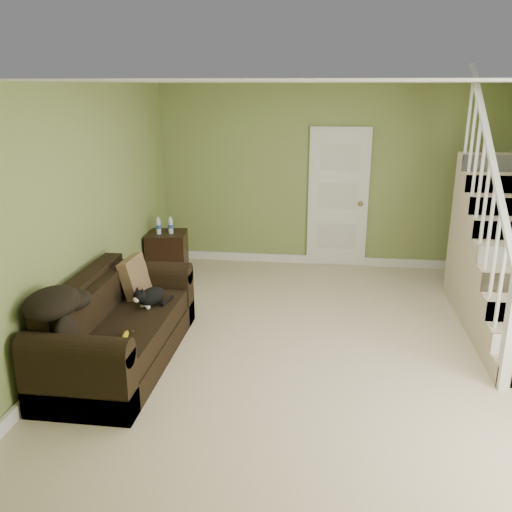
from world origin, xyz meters
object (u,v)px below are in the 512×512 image
(cat, at_px, (151,297))
(sofa, at_px, (117,330))
(banana, at_px, (125,335))
(side_table, at_px, (167,254))

(cat, bearing_deg, sofa, -104.49)
(sofa, xyz_separation_m, cat, (0.25, 0.32, 0.23))
(sofa, bearing_deg, banana, -58.41)
(side_table, bearing_deg, sofa, -84.89)
(side_table, relative_size, cat, 1.67)
(side_table, relative_size, banana, 4.98)
(sofa, distance_m, banana, 0.50)
(cat, bearing_deg, side_table, 125.37)
(banana, bearing_deg, sofa, 112.92)
(side_table, bearing_deg, banana, -80.63)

